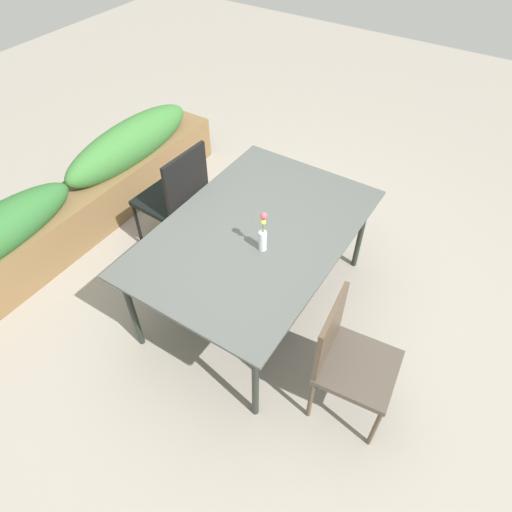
{
  "coord_description": "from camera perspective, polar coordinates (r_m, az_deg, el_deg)",
  "views": [
    {
      "loc": [
        -1.86,
        -1.25,
        2.79
      ],
      "look_at": [
        0.0,
        -0.06,
        0.51
      ],
      "focal_mm": 31.31,
      "sensor_mm": 36.0,
      "label": 1
    }
  ],
  "objects": [
    {
      "name": "ground_plane",
      "position": [
        3.58,
        -0.77,
        -5.31
      ],
      "size": [
        12.0,
        12.0,
        0.0
      ],
      "primitive_type": "plane",
      "color": "gray"
    },
    {
      "name": "dining_table",
      "position": [
        3.04,
        0.0,
        2.78
      ],
      "size": [
        1.74,
        1.17,
        0.76
      ],
      "color": "#4C514C",
      "rests_on": "ground"
    },
    {
      "name": "chair_far_side",
      "position": [
        3.68,
        -10.11,
        7.69
      ],
      "size": [
        0.5,
        0.5,
        0.99
      ],
      "rotation": [
        0.0,
        0.0,
        -0.05
      ],
      "color": "black",
      "rests_on": "ground"
    },
    {
      "name": "chair_near_left",
      "position": [
        2.74,
        11.6,
        -12.42
      ],
      "size": [
        0.49,
        0.49,
        0.89
      ],
      "rotation": [
        0.0,
        0.0,
        3.25
      ],
      "color": "#4A4238",
      "rests_on": "ground"
    },
    {
      "name": "flower_vase",
      "position": [
        2.78,
        0.9,
        2.92
      ],
      "size": [
        0.06,
        0.05,
        0.3
      ],
      "color": "silver",
      "rests_on": "dining_table"
    },
    {
      "name": "planter_box",
      "position": [
        4.18,
        -22.15,
        6.4
      ],
      "size": [
        3.33,
        0.42,
        0.75
      ],
      "color": "brown",
      "rests_on": "ground"
    }
  ]
}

